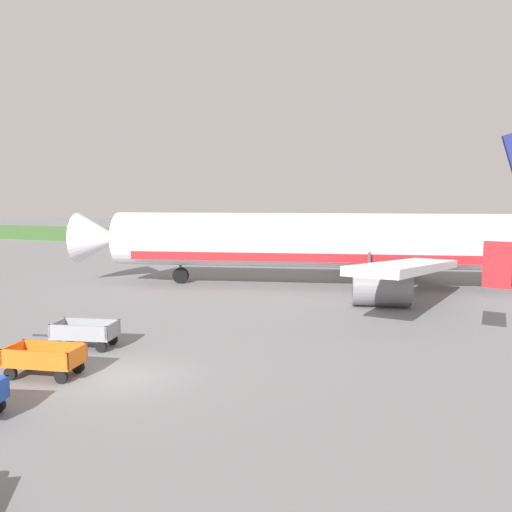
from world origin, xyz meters
name	(u,v)px	position (x,y,z in m)	size (l,w,h in m)	color
ground_plane	(121,377)	(0.00, 0.00, 0.00)	(220.00, 220.00, 0.00)	slate
grass_strip	(385,243)	(0.00, 58.48, 0.03)	(220.00, 28.00, 0.06)	#477A38
airplane	(346,242)	(2.92, 21.82, 3.05)	(37.27, 30.18, 11.34)	silver
baggage_cart_second_in_row	(44,359)	(-2.52, -0.88, 0.60)	(3.63, 1.84, 1.07)	orange
baggage_cart_third_in_row	(85,333)	(-3.62, 2.65, 0.60)	(3.63, 1.94, 1.07)	gray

